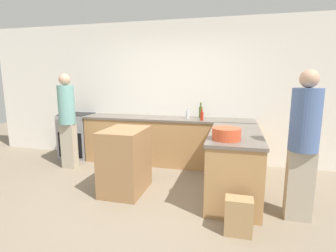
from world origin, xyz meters
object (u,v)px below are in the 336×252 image
object	(u,v)px
island_table	(125,161)
mixing_bowl	(226,134)
hot_sauce_bottle	(202,116)
person_at_peninsula	(303,141)
person_by_range	(67,117)
range_oven	(78,135)
vinegar_bottle_clear	(188,114)
olive_oil_bottle	(201,112)
paper_bag	(238,216)

from	to	relation	value
island_table	mixing_bowl	distance (m)	1.51
hot_sauce_bottle	person_at_peninsula	bearing A→B (deg)	-47.43
mixing_bowl	person_by_range	distance (m)	2.95
island_table	hot_sauce_bottle	size ratio (longest dim) A/B	4.49
mixing_bowl	person_by_range	world-z (taller)	person_by_range
range_oven	island_table	bearing A→B (deg)	-39.58
mixing_bowl	vinegar_bottle_clear	size ratio (longest dim) A/B	1.78
hot_sauce_bottle	vinegar_bottle_clear	bearing A→B (deg)	151.40
vinegar_bottle_clear	olive_oil_bottle	size ratio (longest dim) A/B	0.68
person_by_range	paper_bag	size ratio (longest dim) A/B	4.26
mixing_bowl	island_table	bearing A→B (deg)	172.34
island_table	person_by_range	bearing A→B (deg)	153.45
range_oven	olive_oil_bottle	bearing A→B (deg)	3.45
hot_sauce_bottle	olive_oil_bottle	bearing A→B (deg)	100.93
range_oven	vinegar_bottle_clear	xyz separation A→B (m)	(2.31, -0.00, 0.52)
vinegar_bottle_clear	olive_oil_bottle	bearing A→B (deg)	35.50
mixing_bowl	olive_oil_bottle	distance (m)	1.79
range_oven	hot_sauce_bottle	bearing A→B (deg)	-3.49
range_oven	mixing_bowl	xyz separation A→B (m)	(3.05, -1.55, 0.51)
island_table	paper_bag	xyz separation A→B (m)	(1.58, -0.71, -0.26)
person_at_peninsula	person_by_range	bearing A→B (deg)	165.87
island_table	olive_oil_bottle	xyz separation A→B (m)	(0.88, 1.52, 0.55)
vinegar_bottle_clear	olive_oil_bottle	world-z (taller)	olive_oil_bottle
vinegar_bottle_clear	olive_oil_bottle	distance (m)	0.27
olive_oil_bottle	vinegar_bottle_clear	bearing A→B (deg)	-144.50
olive_oil_bottle	paper_bag	distance (m)	2.47
mixing_bowl	paper_bag	size ratio (longest dim) A/B	0.86
hot_sauce_bottle	paper_bag	bearing A→B (deg)	-71.55
mixing_bowl	person_at_peninsula	bearing A→B (deg)	-1.93
vinegar_bottle_clear	mixing_bowl	bearing A→B (deg)	-64.20
range_oven	person_by_range	bearing A→B (deg)	-69.60
range_oven	vinegar_bottle_clear	size ratio (longest dim) A/B	4.70
olive_oil_bottle	range_oven	bearing A→B (deg)	-176.55
mixing_bowl	vinegar_bottle_clear	bearing A→B (deg)	115.80
paper_bag	person_by_range	bearing A→B (deg)	154.71
hot_sauce_bottle	person_at_peninsula	size ratio (longest dim) A/B	0.12
island_table	paper_bag	distance (m)	1.75
mixing_bowl	person_at_peninsula	size ratio (longest dim) A/B	0.20
vinegar_bottle_clear	person_by_range	xyz separation A→B (m)	(-2.06, -0.66, -0.03)
person_at_peninsula	island_table	bearing A→B (deg)	174.47
range_oven	hot_sauce_bottle	world-z (taller)	hot_sauce_bottle
island_table	vinegar_bottle_clear	bearing A→B (deg)	64.20
paper_bag	mixing_bowl	bearing A→B (deg)	108.24
vinegar_bottle_clear	hot_sauce_bottle	bearing A→B (deg)	-28.60
range_oven	person_by_range	distance (m)	0.86
island_table	person_at_peninsula	xyz separation A→B (m)	(2.25, -0.22, 0.48)
range_oven	olive_oil_bottle	xyz separation A→B (m)	(2.53, 0.15, 0.56)
vinegar_bottle_clear	person_at_peninsula	xyz separation A→B (m)	(1.59, -1.58, -0.03)
person_at_peninsula	range_oven	bearing A→B (deg)	157.91
vinegar_bottle_clear	person_at_peninsula	distance (m)	2.24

